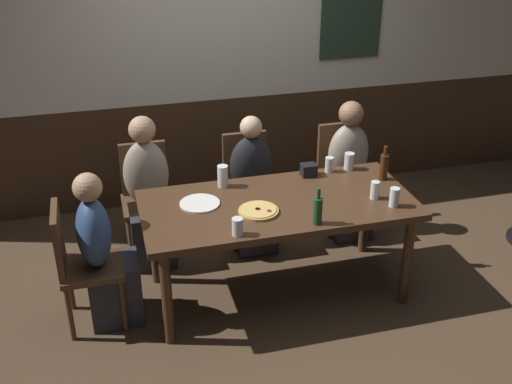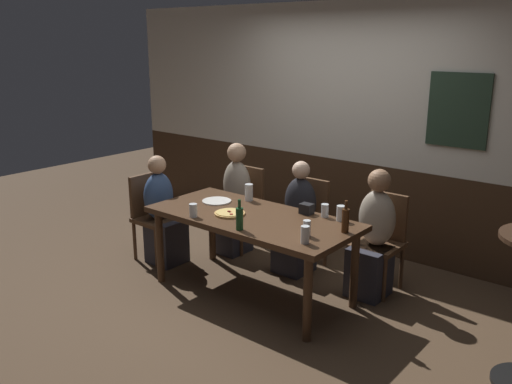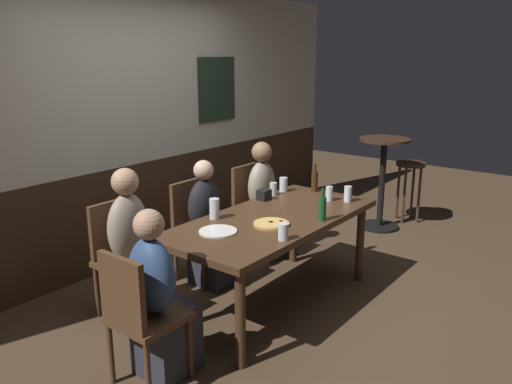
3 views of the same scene
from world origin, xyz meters
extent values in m
plane|color=#4C3826|center=(0.00, 0.00, 0.00)|extent=(12.00, 12.00, 0.00)
cube|color=#3D2819|center=(0.00, 1.65, 0.47)|extent=(6.40, 0.10, 0.95)
cube|color=beige|center=(0.00, 1.65, 1.77)|extent=(6.40, 0.10, 1.65)
cube|color=#233828|center=(1.14, 1.58, 1.59)|extent=(0.56, 0.03, 0.68)
cube|color=#472D1C|center=(0.00, 0.00, 0.71)|extent=(1.86, 0.86, 0.05)
cylinder|color=#472D1C|center=(-0.83, -0.35, 0.34)|extent=(0.07, 0.07, 0.69)
cylinder|color=#472D1C|center=(0.83, -0.35, 0.34)|extent=(0.07, 0.07, 0.69)
cylinder|color=#472D1C|center=(-0.83, 0.35, 0.34)|extent=(0.07, 0.07, 0.69)
cylinder|color=#472D1C|center=(0.83, 0.35, 0.34)|extent=(0.07, 0.07, 0.69)
cube|color=#513521|center=(0.00, 0.77, 0.43)|extent=(0.40, 0.40, 0.04)
cube|color=#513521|center=(0.00, 0.95, 0.67)|extent=(0.36, 0.04, 0.43)
cylinder|color=#513521|center=(0.17, 0.60, 0.21)|extent=(0.04, 0.04, 0.41)
cylinder|color=#513521|center=(-0.17, 0.60, 0.21)|extent=(0.04, 0.04, 0.41)
cylinder|color=#513521|center=(0.17, 0.94, 0.21)|extent=(0.04, 0.04, 0.41)
cylinder|color=#513521|center=(-0.17, 0.94, 0.21)|extent=(0.04, 0.04, 0.41)
cube|color=#513521|center=(-1.27, 0.00, 0.43)|extent=(0.40, 0.40, 0.04)
cube|color=#513521|center=(-1.45, 0.00, 0.67)|extent=(0.04, 0.36, 0.43)
cylinder|color=#513521|center=(-1.10, 0.17, 0.21)|extent=(0.04, 0.04, 0.41)
cylinder|color=#513521|center=(-1.10, -0.17, 0.21)|extent=(0.04, 0.04, 0.41)
cylinder|color=#513521|center=(-1.44, 0.17, 0.21)|extent=(0.04, 0.04, 0.41)
cylinder|color=#513521|center=(-1.44, -0.17, 0.21)|extent=(0.04, 0.04, 0.41)
cube|color=#513521|center=(-0.82, 0.77, 0.43)|extent=(0.40, 0.40, 0.04)
cube|color=#513521|center=(-0.82, 0.95, 0.67)|extent=(0.36, 0.04, 0.43)
cylinder|color=#513521|center=(-0.65, 0.60, 0.21)|extent=(0.04, 0.04, 0.41)
cylinder|color=#513521|center=(-0.99, 0.60, 0.21)|extent=(0.04, 0.04, 0.41)
cylinder|color=#513521|center=(-0.65, 0.94, 0.21)|extent=(0.04, 0.04, 0.41)
cylinder|color=#513521|center=(-0.99, 0.94, 0.21)|extent=(0.04, 0.04, 0.41)
cube|color=#513521|center=(0.82, 0.77, 0.43)|extent=(0.40, 0.40, 0.04)
cube|color=#513521|center=(0.82, 0.95, 0.67)|extent=(0.36, 0.04, 0.43)
cylinder|color=#513521|center=(0.99, 0.60, 0.21)|extent=(0.04, 0.04, 0.41)
cylinder|color=#513521|center=(0.65, 0.60, 0.21)|extent=(0.04, 0.04, 0.41)
cylinder|color=#513521|center=(0.99, 0.94, 0.21)|extent=(0.04, 0.04, 0.41)
cylinder|color=#513521|center=(0.65, 0.94, 0.21)|extent=(0.04, 0.04, 0.41)
cube|color=#2D2D38|center=(0.00, 0.64, 0.23)|extent=(0.32, 0.34, 0.45)
ellipsoid|color=black|center=(0.00, 0.73, 0.69)|extent=(0.34, 0.22, 0.48)
sphere|color=#DBB293|center=(0.00, 0.73, 1.01)|extent=(0.17, 0.17, 0.17)
cube|color=#2D2D38|center=(-1.14, 0.00, 0.23)|extent=(0.34, 0.32, 0.45)
ellipsoid|color=#334C7A|center=(-1.23, 0.00, 0.69)|extent=(0.22, 0.34, 0.48)
sphere|color=tan|center=(-1.23, 0.00, 1.01)|extent=(0.18, 0.18, 0.18)
cube|color=#2D2D38|center=(-0.82, 0.64, 0.23)|extent=(0.32, 0.34, 0.45)
ellipsoid|color=tan|center=(-0.82, 0.73, 0.72)|extent=(0.34, 0.22, 0.53)
sphere|color=tan|center=(-0.82, 0.73, 1.07)|extent=(0.20, 0.20, 0.20)
cube|color=#2D2D38|center=(0.82, 0.64, 0.23)|extent=(0.32, 0.34, 0.45)
ellipsoid|color=tan|center=(0.82, 0.73, 0.70)|extent=(0.34, 0.22, 0.50)
sphere|color=#936B4C|center=(0.82, 0.73, 1.04)|extent=(0.20, 0.20, 0.20)
cylinder|color=tan|center=(-0.17, -0.11, 0.75)|extent=(0.27, 0.27, 0.02)
cylinder|color=#DBB760|center=(-0.17, -0.11, 0.76)|extent=(0.24, 0.24, 0.01)
cylinder|color=maroon|center=(-0.18, -0.10, 0.77)|extent=(0.03, 0.03, 0.00)
cylinder|color=maroon|center=(-0.11, -0.15, 0.77)|extent=(0.03, 0.03, 0.00)
cylinder|color=maroon|center=(-0.17, -0.11, 0.77)|extent=(0.03, 0.03, 0.00)
cylinder|color=silver|center=(-0.31, 0.33, 0.82)|extent=(0.08, 0.08, 0.16)
cylinder|color=gold|center=(-0.31, 0.33, 0.80)|extent=(0.07, 0.07, 0.13)
cylinder|color=silver|center=(0.73, -0.26, 0.81)|extent=(0.07, 0.07, 0.14)
cylinder|color=#331E14|center=(0.73, -0.26, 0.79)|extent=(0.06, 0.06, 0.10)
cylinder|color=silver|center=(0.67, 0.36, 0.81)|extent=(0.07, 0.07, 0.13)
cylinder|color=#C6842D|center=(0.67, 0.36, 0.79)|extent=(0.06, 0.06, 0.11)
cylinder|color=silver|center=(0.65, -0.12, 0.80)|extent=(0.06, 0.06, 0.13)
cylinder|color=#331E14|center=(0.65, -0.12, 0.78)|extent=(0.05, 0.05, 0.08)
cylinder|color=silver|center=(-0.37, -0.35, 0.80)|extent=(0.07, 0.07, 0.12)
cylinder|color=silver|center=(-0.37, -0.35, 0.76)|extent=(0.06, 0.06, 0.04)
cylinder|color=silver|center=(0.51, 0.37, 0.80)|extent=(0.06, 0.06, 0.11)
cylinder|color=#C6842D|center=(0.51, 0.37, 0.77)|extent=(0.06, 0.06, 0.07)
cylinder|color=#194723|center=(0.16, -0.34, 0.83)|extent=(0.06, 0.06, 0.18)
cylinder|color=#194723|center=(0.16, -0.34, 0.96)|extent=(0.03, 0.03, 0.07)
cylinder|color=#42230F|center=(0.84, 0.14, 0.84)|extent=(0.06, 0.06, 0.19)
cylinder|color=#42230F|center=(0.84, 0.14, 0.97)|extent=(0.03, 0.03, 0.07)
cylinder|color=white|center=(-0.52, 0.10, 0.75)|extent=(0.27, 0.27, 0.01)
cube|color=black|center=(0.34, 0.34, 0.79)|extent=(0.11, 0.09, 0.09)
cylinder|color=black|center=(2.27, 0.11, 0.01)|extent=(0.44, 0.44, 0.03)
cylinder|color=black|center=(2.27, 0.11, 0.53)|extent=(0.07, 0.07, 0.99)
cylinder|color=#382316|center=(2.27, 0.11, 1.04)|extent=(0.56, 0.56, 0.03)
cylinder|color=#422B1C|center=(2.72, -0.04, 0.70)|extent=(0.34, 0.34, 0.04)
cylinder|color=#422B1C|center=(2.85, -0.04, 0.34)|extent=(0.03, 0.03, 0.68)
cylinder|color=#422B1C|center=(2.72, 0.09, 0.34)|extent=(0.03, 0.03, 0.68)
cylinder|color=#422B1C|center=(2.59, -0.04, 0.34)|extent=(0.03, 0.03, 0.68)
cylinder|color=#422B1C|center=(2.72, -0.17, 0.34)|extent=(0.03, 0.03, 0.68)
camera|label=1|loc=(-1.11, -3.56, 2.73)|focal=43.58mm
camera|label=2|loc=(2.88, -3.45, 2.22)|focal=38.29mm
camera|label=3|loc=(-3.06, -2.20, 1.97)|focal=35.76mm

